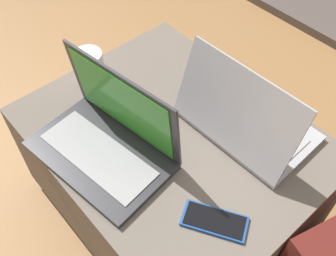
{
  "coord_description": "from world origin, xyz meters",
  "views": [
    {
      "loc": [
        0.51,
        -0.47,
        1.27
      ],
      "look_at": [
        0.03,
        -0.04,
        0.49
      ],
      "focal_mm": 42.0,
      "sensor_mm": 36.0,
      "label": 1
    }
  ],
  "objects_px": {
    "laptop_far": "(244,119)",
    "coffee_mug": "(90,67)",
    "laptop_near": "(107,138)",
    "cell_phone": "(214,221)"
  },
  "relations": [
    {
      "from": "laptop_near",
      "to": "laptop_far",
      "type": "xyz_separation_m",
      "value": [
        0.19,
        0.31,
        -0.0
      ]
    },
    {
      "from": "cell_phone",
      "to": "coffee_mug",
      "type": "relative_size",
      "value": 1.28
    },
    {
      "from": "laptop_far",
      "to": "coffee_mug",
      "type": "height_order",
      "value": "laptop_far"
    },
    {
      "from": "laptop_far",
      "to": "coffee_mug",
      "type": "xyz_separation_m",
      "value": [
        -0.45,
        -0.19,
        0.0
      ]
    },
    {
      "from": "laptop_near",
      "to": "coffee_mug",
      "type": "relative_size",
      "value": 3.07
    },
    {
      "from": "laptop_near",
      "to": "laptop_far",
      "type": "distance_m",
      "value": 0.37
    },
    {
      "from": "laptop_far",
      "to": "coffee_mug",
      "type": "distance_m",
      "value": 0.49
    },
    {
      "from": "laptop_far",
      "to": "coffee_mug",
      "type": "relative_size",
      "value": 2.81
    },
    {
      "from": "laptop_far",
      "to": "coffee_mug",
      "type": "bearing_deg",
      "value": 21.66
    },
    {
      "from": "laptop_near",
      "to": "cell_phone",
      "type": "relative_size",
      "value": 2.39
    }
  ]
}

